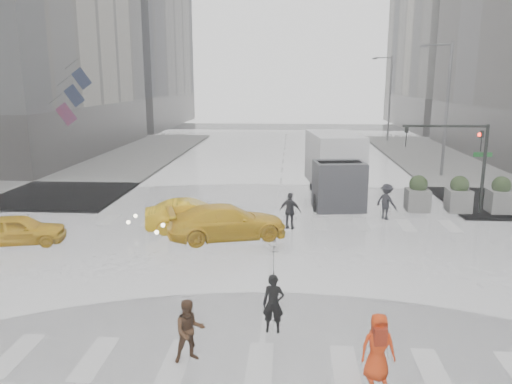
# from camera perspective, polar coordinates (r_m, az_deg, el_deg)

# --- Properties ---
(ground) EXTENTS (120.00, 120.00, 0.00)m
(ground) POSITION_cam_1_polar(r_m,az_deg,el_deg) (17.82, 1.68, -8.93)
(ground) COLOR black
(ground) RESTS_ON ground
(sidewalk_nw) EXTENTS (35.00, 35.00, 0.15)m
(sidewalk_nw) POSITION_cam_1_polar(r_m,az_deg,el_deg) (40.10, -26.20, 2.09)
(sidewalk_nw) COLOR slate
(sidewalk_nw) RESTS_ON ground
(building_ne_far) EXTENTS (26.05, 26.05, 36.00)m
(building_ne_far) POSITION_cam_1_polar(r_m,az_deg,el_deg) (78.49, 26.68, 18.55)
(building_ne_far) COLOR #A19C8C
(building_ne_far) RESTS_ON ground
(road_markings) EXTENTS (18.00, 48.00, 0.01)m
(road_markings) POSITION_cam_1_polar(r_m,az_deg,el_deg) (17.82, 1.68, -8.92)
(road_markings) COLOR silver
(road_markings) RESTS_ON ground
(traffic_signal_pole) EXTENTS (4.45, 0.42, 4.50)m
(traffic_signal_pole) POSITION_cam_1_polar(r_m,az_deg,el_deg) (26.15, 22.71, 4.37)
(traffic_signal_pole) COLOR black
(traffic_signal_pole) RESTS_ON ground
(street_lamp_near) EXTENTS (2.15, 0.22, 9.00)m
(street_lamp_near) POSITION_cam_1_polar(r_m,az_deg,el_deg) (36.06, 20.79, 9.34)
(street_lamp_near) COLOR #59595B
(street_lamp_near) RESTS_ON ground
(street_lamp_far) EXTENTS (2.15, 0.22, 9.00)m
(street_lamp_far) POSITION_cam_1_polar(r_m,az_deg,el_deg) (55.52, 14.92, 10.64)
(street_lamp_far) COLOR #59595B
(street_lamp_far) RESTS_ON ground
(planter_west) EXTENTS (1.10, 1.10, 1.80)m
(planter_west) POSITION_cam_1_polar(r_m,az_deg,el_deg) (26.15, 17.99, -0.25)
(planter_west) COLOR slate
(planter_west) RESTS_ON ground
(planter_mid) EXTENTS (1.10, 1.10, 1.80)m
(planter_mid) POSITION_cam_1_polar(r_m,az_deg,el_deg) (26.71, 22.16, -0.31)
(planter_mid) COLOR slate
(planter_mid) RESTS_ON ground
(planter_east) EXTENTS (1.10, 1.10, 1.80)m
(planter_east) POSITION_cam_1_polar(r_m,az_deg,el_deg) (27.40, 26.14, -0.37)
(planter_east) COLOR slate
(planter_east) RESTS_ON ground
(flag_cluster) EXTENTS (2.87, 3.06, 4.69)m
(flag_cluster) POSITION_cam_1_polar(r_m,az_deg,el_deg) (38.43, -20.47, 10.56)
(flag_cluster) COLOR #59595B
(flag_cluster) RESTS_ON ground
(pedestrian_black) EXTENTS (1.01, 1.03, 2.43)m
(pedestrian_black) POSITION_cam_1_polar(r_m,az_deg,el_deg) (13.16, 2.03, -9.35)
(pedestrian_black) COLOR black
(pedestrian_black) RESTS_ON ground
(pedestrian_brown) EXTENTS (0.92, 0.83, 1.55)m
(pedestrian_brown) POSITION_cam_1_polar(r_m,az_deg,el_deg) (12.34, -7.62, -15.44)
(pedestrian_brown) COLOR #472C19
(pedestrian_brown) RESTS_ON ground
(pedestrian_orange) EXTENTS (0.83, 0.59, 1.58)m
(pedestrian_orange) POSITION_cam_1_polar(r_m,az_deg,el_deg) (11.87, 13.77, -16.82)
(pedestrian_orange) COLOR red
(pedestrian_orange) RESTS_ON ground
(pedestrian_far_a) EXTENTS (1.12, 0.86, 1.68)m
(pedestrian_far_a) POSITION_cam_1_polar(r_m,az_deg,el_deg) (22.33, 3.94, -2.19)
(pedestrian_far_a) COLOR black
(pedestrian_far_a) RESTS_ON ground
(pedestrian_far_b) EXTENTS (1.21, 1.25, 1.74)m
(pedestrian_far_b) POSITION_cam_1_polar(r_m,az_deg,el_deg) (24.67, 14.69, -1.07)
(pedestrian_far_b) COLOR black
(pedestrian_far_b) RESTS_ON ground
(taxi_front) EXTENTS (3.88, 2.28, 1.24)m
(taxi_front) POSITION_cam_1_polar(r_m,az_deg,el_deg) (22.47, -25.49, -3.92)
(taxi_front) COLOR yellow
(taxi_front) RESTS_ON ground
(taxi_mid) EXTENTS (4.34, 2.49, 1.35)m
(taxi_mid) POSITION_cam_1_polar(r_m,az_deg,el_deg) (22.40, -7.35, -2.65)
(taxi_mid) COLOR yellow
(taxi_mid) RESTS_ON ground
(taxi_rear) EXTENTS (4.85, 3.36, 1.45)m
(taxi_rear) POSITION_cam_1_polar(r_m,az_deg,el_deg) (21.04, -3.33, -3.44)
(taxi_rear) COLOR yellow
(taxi_rear) RESTS_ON ground
(box_truck) EXTENTS (2.56, 6.82, 3.63)m
(box_truck) POSITION_cam_1_polar(r_m,az_deg,el_deg) (27.82, 9.05, 2.97)
(box_truck) COLOR silver
(box_truck) RESTS_ON ground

